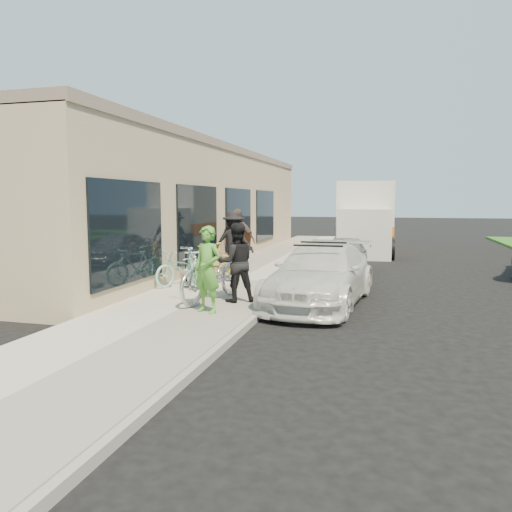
# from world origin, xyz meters

# --- Properties ---
(ground) EXTENTS (120.00, 120.00, 0.00)m
(ground) POSITION_xyz_m (0.00, 0.00, 0.00)
(ground) COLOR black
(ground) RESTS_ON ground
(sidewalk) EXTENTS (3.00, 34.00, 0.15)m
(sidewalk) POSITION_xyz_m (-2.00, 3.00, 0.07)
(sidewalk) COLOR #B8B2A5
(sidewalk) RESTS_ON ground
(curb) EXTENTS (0.12, 34.00, 0.13)m
(curb) POSITION_xyz_m (-0.45, 3.00, 0.07)
(curb) COLOR gray
(curb) RESTS_ON ground
(storefront) EXTENTS (3.60, 20.00, 4.22)m
(storefront) POSITION_xyz_m (-5.24, 7.99, 2.12)
(storefront) COLOR tan
(storefront) RESTS_ON ground
(bike_rack) EXTENTS (0.15, 0.56, 0.80)m
(bike_rack) POSITION_xyz_m (-3.14, 2.64, 0.64)
(bike_rack) COLOR black
(bike_rack) RESTS_ON sidewalk
(sandwich_board) EXTENTS (0.86, 0.86, 1.06)m
(sandwich_board) POSITION_xyz_m (-3.01, 6.40, 0.69)
(sandwich_board) COLOR black
(sandwich_board) RESTS_ON sidewalk
(sedan_white) EXTENTS (2.26, 4.65, 1.34)m
(sedan_white) POSITION_xyz_m (0.52, 1.13, 0.65)
(sedan_white) COLOR silver
(sedan_white) RESTS_ON ground
(sedan_silver) EXTENTS (1.41, 3.38, 1.15)m
(sedan_silver) POSITION_xyz_m (0.58, 6.21, 0.57)
(sedan_silver) COLOR #939498
(sedan_silver) RESTS_ON ground
(moving_truck) EXTENTS (2.59, 6.34, 3.07)m
(moving_truck) POSITION_xyz_m (0.85, 12.92, 1.36)
(moving_truck) COLOR silver
(moving_truck) RESTS_ON ground
(tandem_bike) EXTENTS (1.27, 2.39, 1.19)m
(tandem_bike) POSITION_xyz_m (-1.63, 0.19, 0.75)
(tandem_bike) COLOR silver
(tandem_bike) RESTS_ON sidewalk
(woman_rider) EXTENTS (0.70, 0.58, 1.65)m
(woman_rider) POSITION_xyz_m (-1.35, -0.89, 0.97)
(woman_rider) COLOR #4A9130
(woman_rider) RESTS_ON sidewalk
(man_standing) EXTENTS (1.01, 0.94, 1.66)m
(man_standing) POSITION_xyz_m (-1.14, 0.23, 0.98)
(man_standing) COLOR black
(man_standing) RESTS_ON sidewalk
(cruiser_bike_a) EXTENTS (1.21, 1.62, 0.97)m
(cruiser_bike_a) POSITION_xyz_m (-2.67, 1.57, 0.63)
(cruiser_bike_a) COLOR #90D7CC
(cruiser_bike_a) RESTS_ON sidewalk
(cruiser_bike_b) EXTENTS (1.23, 1.80, 0.90)m
(cruiser_bike_b) POSITION_xyz_m (-3.06, 1.83, 0.60)
(cruiser_bike_b) COLOR #90D7CC
(cruiser_bike_b) RESTS_ON sidewalk
(cruiser_bike_c) EXTENTS (1.01, 1.71, 0.99)m
(cruiser_bike_c) POSITION_xyz_m (-2.61, 2.85, 0.64)
(cruiser_bike_c) COLOR gold
(cruiser_bike_c) RESTS_ON sidewalk
(bystander_a) EXTENTS (1.19, 0.70, 1.83)m
(bystander_a) POSITION_xyz_m (-2.49, 4.30, 1.06)
(bystander_a) COLOR black
(bystander_a) RESTS_ON sidewalk
(bystander_b) EXTENTS (1.14, 0.54, 1.88)m
(bystander_b) POSITION_xyz_m (-2.39, 4.29, 1.09)
(bystander_b) COLOR brown
(bystander_b) RESTS_ON sidewalk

